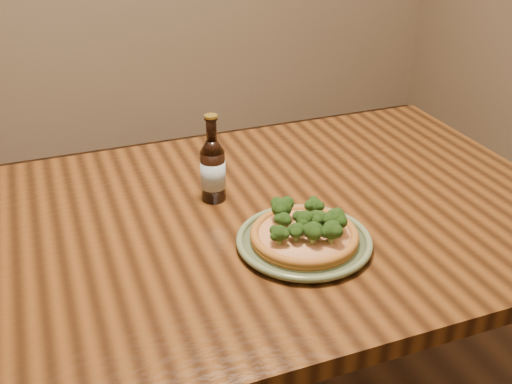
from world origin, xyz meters
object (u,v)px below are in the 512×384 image
object	(u,v)px
table	(215,258)
beer_bottle	(213,169)
plate	(304,241)
pizza	(305,232)

from	to	relation	value
table	beer_bottle	world-z (taller)	beer_bottle
plate	pizza	world-z (taller)	pizza
plate	beer_bottle	bearing A→B (deg)	114.39
table	plate	distance (m)	0.23
table	pizza	size ratio (longest dim) A/B	7.39
beer_bottle	plate	bearing A→B (deg)	-85.17
plate	pizza	size ratio (longest dim) A/B	1.26
table	plate	bearing A→B (deg)	-46.28
table	pizza	xyz separation A→B (m)	(0.14, -0.15, 0.12)
plate	beer_bottle	world-z (taller)	beer_bottle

